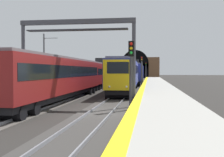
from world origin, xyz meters
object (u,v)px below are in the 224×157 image
(train_main_approaching, at_px, (134,73))
(railway_signal_near, at_px, (131,68))
(train_adjacent_platform, at_px, (101,74))
(railway_signal_far, at_px, (146,69))
(catenary_mast_near, at_px, (44,62))
(overhead_signal_gantry, at_px, (77,40))
(railway_signal_mid, at_px, (142,69))

(train_main_approaching, height_order, railway_signal_near, train_main_approaching)
(train_adjacent_platform, height_order, railway_signal_far, railway_signal_far)
(train_main_approaching, xyz_separation_m, catenary_mast_near, (-19.42, 11.02, 1.60))
(train_adjacent_platform, bearing_deg, overhead_signal_gantry, -173.48)
(overhead_signal_gantry, height_order, catenary_mast_near, catenary_mast_near)
(railway_signal_near, xyz_separation_m, overhead_signal_gantry, (1.73, 4.28, 2.19))
(train_adjacent_platform, xyz_separation_m, overhead_signal_gantry, (-23.92, -2.46, 2.85))
(railway_signal_near, bearing_deg, railway_signal_mid, -180.00)
(railway_signal_far, xyz_separation_m, overhead_signal_gantry, (-71.61, 4.28, 1.68))
(railway_signal_mid, bearing_deg, railway_signal_far, -180.00)
(railway_signal_mid, distance_m, overhead_signal_gantry, 23.39)
(train_adjacent_platform, height_order, overhead_signal_gantry, overhead_signal_gantry)
(train_main_approaching, distance_m, overhead_signal_gantry, 34.24)
(train_main_approaching, height_order, railway_signal_mid, railway_signal_mid)
(catenary_mast_near, bearing_deg, railway_signal_mid, -57.20)
(railway_signal_near, bearing_deg, overhead_signal_gantry, -112.04)
(train_main_approaching, height_order, catenary_mast_near, catenary_mast_near)
(overhead_signal_gantry, bearing_deg, train_adjacent_platform, 5.87)
(railway_signal_near, distance_m, railway_signal_mid, 24.63)
(railway_signal_far, bearing_deg, train_main_approaching, -2.77)
(railway_signal_mid, height_order, catenary_mast_near, catenary_mast_near)
(railway_signal_near, distance_m, overhead_signal_gantry, 5.11)
(railway_signal_far, distance_m, catenary_mast_near, 58.42)
(train_main_approaching, height_order, overhead_signal_gantry, overhead_signal_gantry)
(railway_signal_near, relative_size, overhead_signal_gantry, 0.53)
(train_adjacent_platform, bearing_deg, railway_signal_mid, -98.00)
(train_main_approaching, distance_m, railway_signal_far, 37.63)
(overhead_signal_gantry, bearing_deg, railway_signal_far, -3.42)
(train_main_approaching, bearing_deg, railway_signal_near, 1.68)
(railway_signal_near, bearing_deg, railway_signal_far, -180.00)
(railway_signal_mid, distance_m, railway_signal_far, 48.72)
(train_adjacent_platform, relative_size, catenary_mast_near, 8.17)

